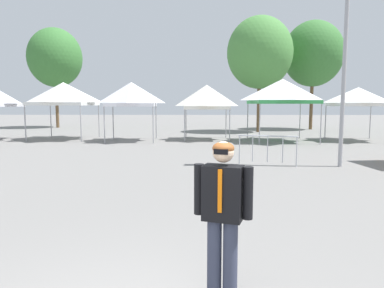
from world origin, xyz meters
TOP-DOWN VIEW (x-y plane):
  - canopy_tent_center at (-7.80, 19.08)m, footprint 3.56×3.56m
  - canopy_tent_behind_right at (-3.41, 18.09)m, footprint 2.99×2.99m
  - canopy_tent_left_of_center at (1.01, 18.94)m, footprint 2.75×2.75m
  - canopy_tent_right_of_center at (5.37, 18.03)m, footprint 3.70×3.70m
  - canopy_tent_far_left at (9.94, 18.53)m, footprint 3.02×3.02m
  - person_foreground at (0.84, 0.93)m, footprint 0.62×0.36m
  - light_pole_near_lift at (5.50, 9.57)m, footprint 0.36×0.36m
  - tree_behind_tents_right at (10.19, 28.10)m, footprint 5.01×5.01m
  - tree_behind_tents_center at (5.20, 25.16)m, footprint 5.02×5.02m
  - tree_behind_tents_left at (-12.66, 30.06)m, footprint 4.85×4.85m
  - crowd_barrier_near_person at (3.00, 9.75)m, footprint 2.04×0.59m

SIDE VIEW (x-z plane):
  - crowd_barrier_near_person at x=3.00m, z-range 0.22..1.29m
  - person_foreground at x=0.84m, z-range 0.14..1.92m
  - canopy_tent_left_of_center at x=1.01m, z-range 0.93..4.27m
  - canopy_tent_far_left at x=9.94m, z-range 1.02..4.19m
  - canopy_tent_behind_right at x=-3.41m, z-range 1.02..4.47m
  - canopy_tent_center at x=-7.80m, z-range 1.05..4.55m
  - canopy_tent_right_of_center at x=5.37m, z-range 1.10..4.71m
  - light_pole_near_lift at x=5.50m, z-range 0.58..10.53m
  - tree_behind_tents_center at x=5.20m, z-range 1.67..10.54m
  - tree_behind_tents_left at x=-12.66m, z-range 1.86..10.93m
  - tree_behind_tents_right at x=10.19m, z-range 1.82..10.99m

